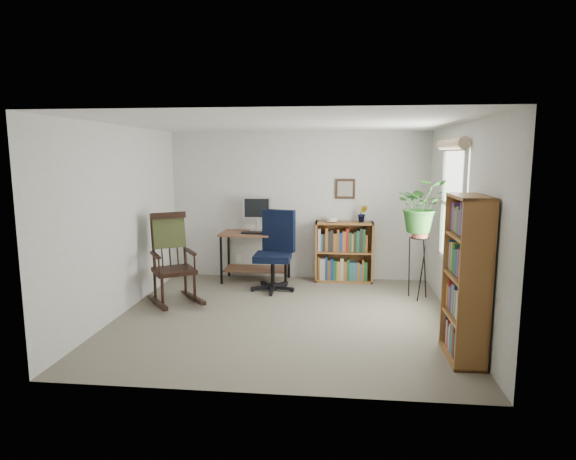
# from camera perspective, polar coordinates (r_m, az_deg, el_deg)

# --- Properties ---
(floor) EXTENTS (4.20, 4.00, 0.00)m
(floor) POSITION_cam_1_polar(r_m,az_deg,el_deg) (6.20, -0.40, -10.22)
(floor) COLOR gray
(floor) RESTS_ON ground
(ceiling) EXTENTS (4.20, 4.00, 0.00)m
(ceiling) POSITION_cam_1_polar(r_m,az_deg,el_deg) (5.87, -0.42, 12.53)
(ceiling) COLOR silver
(ceiling) RESTS_ON ground
(wall_back) EXTENTS (4.20, 0.00, 2.40)m
(wall_back) POSITION_cam_1_polar(r_m,az_deg,el_deg) (7.89, 1.22, 2.87)
(wall_back) COLOR silver
(wall_back) RESTS_ON ground
(wall_front) EXTENTS (4.20, 0.00, 2.40)m
(wall_front) POSITION_cam_1_polar(r_m,az_deg,el_deg) (3.96, -3.66, -3.20)
(wall_front) COLOR silver
(wall_front) RESTS_ON ground
(wall_left) EXTENTS (0.00, 4.00, 2.40)m
(wall_left) POSITION_cam_1_polar(r_m,az_deg,el_deg) (6.49, -19.17, 1.07)
(wall_left) COLOR silver
(wall_left) RESTS_ON ground
(wall_right) EXTENTS (0.00, 4.00, 2.40)m
(wall_right) POSITION_cam_1_polar(r_m,az_deg,el_deg) (6.05, 19.77, 0.50)
(wall_right) COLOR silver
(wall_right) RESTS_ON ground
(window) EXTENTS (0.12, 1.20, 1.50)m
(window) POSITION_cam_1_polar(r_m,az_deg,el_deg) (6.31, 18.87, 2.70)
(window) COLOR white
(window) RESTS_ON wall_right
(desk) EXTENTS (1.11, 0.61, 0.80)m
(desk) POSITION_cam_1_polar(r_m,az_deg,el_deg) (7.80, -3.82, -3.17)
(desk) COLOR brown
(desk) RESTS_ON floor
(monitor) EXTENTS (0.46, 0.16, 0.56)m
(monitor) POSITION_cam_1_polar(r_m,az_deg,el_deg) (7.83, -3.70, 1.91)
(monitor) COLOR #BBBBC0
(monitor) RESTS_ON desk
(keyboard) EXTENTS (0.40, 0.15, 0.02)m
(keyboard) POSITION_cam_1_polar(r_m,az_deg,el_deg) (7.61, -4.01, -0.33)
(keyboard) COLOR black
(keyboard) RESTS_ON desk
(office_chair) EXTENTS (0.82, 0.82, 1.22)m
(office_chair) POSITION_cam_1_polar(r_m,az_deg,el_deg) (7.20, -1.84, -2.46)
(office_chair) COLOR black
(office_chair) RESTS_ON floor
(rocking_chair) EXTENTS (1.15, 1.27, 1.26)m
(rocking_chair) POSITION_cam_1_polar(r_m,az_deg,el_deg) (6.76, -13.40, -3.28)
(rocking_chair) COLOR black
(rocking_chair) RESTS_ON floor
(low_bookshelf) EXTENTS (0.92, 0.31, 0.97)m
(low_bookshelf) POSITION_cam_1_polar(r_m,az_deg,el_deg) (7.79, 6.66, -2.58)
(low_bookshelf) COLOR #966131
(low_bookshelf) RESTS_ON floor
(tall_bookshelf) EXTENTS (0.31, 0.72, 1.65)m
(tall_bookshelf) POSITION_cam_1_polar(r_m,az_deg,el_deg) (5.08, 20.34, -5.41)
(tall_bookshelf) COLOR #966131
(tall_bookshelf) RESTS_ON floor
(plant_stand) EXTENTS (0.33, 0.33, 1.03)m
(plant_stand) POSITION_cam_1_polar(r_m,az_deg,el_deg) (7.06, 15.24, -3.80)
(plant_stand) COLOR black
(plant_stand) RESTS_ON floor
(spider_plant) EXTENTS (1.69, 1.88, 1.46)m
(spider_plant) POSITION_cam_1_polar(r_m,az_deg,el_deg) (6.90, 15.64, 5.73)
(spider_plant) COLOR #275E21
(spider_plant) RESTS_ON plant_stand
(potted_plant_small) EXTENTS (0.13, 0.24, 0.11)m
(potted_plant_small) POSITION_cam_1_polar(r_m,az_deg,el_deg) (7.72, 8.81, 1.33)
(potted_plant_small) COLOR #275E21
(potted_plant_small) RESTS_ON low_bookshelf
(framed_picture) EXTENTS (0.32, 0.04, 0.32)m
(framed_picture) POSITION_cam_1_polar(r_m,az_deg,el_deg) (7.81, 6.78, 4.86)
(framed_picture) COLOR black
(framed_picture) RESTS_ON wall_back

